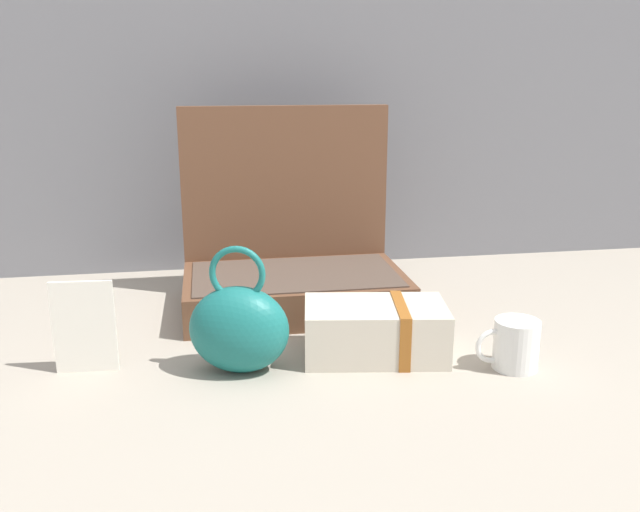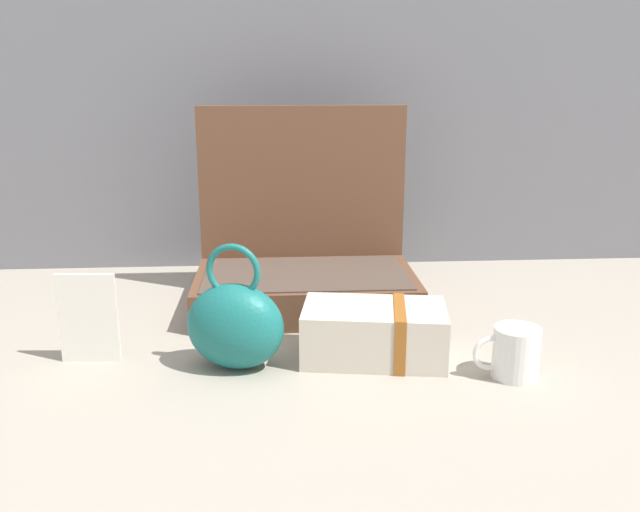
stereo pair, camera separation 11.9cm
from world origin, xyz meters
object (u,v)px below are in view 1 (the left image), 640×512
teal_pouch_handbag (239,328)px  info_card_left (84,327)px  cream_toiletry_bag (377,330)px  open_suitcase (292,262)px  coffee_mug (515,344)px

teal_pouch_handbag → info_card_left: teal_pouch_handbag is taller
cream_toiletry_bag → open_suitcase: bearing=110.2°
teal_pouch_handbag → info_card_left: bearing=170.7°
open_suitcase → info_card_left: size_ratio=2.88×
teal_pouch_handbag → open_suitcase: bearing=68.2°
cream_toiletry_bag → info_card_left: bearing=178.0°
cream_toiletry_bag → info_card_left: 0.51m
open_suitcase → teal_pouch_handbag: (-0.13, -0.33, -0.01)m
coffee_mug → info_card_left: 0.73m
open_suitcase → cream_toiletry_bag: (0.11, -0.31, -0.05)m
cream_toiletry_bag → coffee_mug: size_ratio=2.40×
cream_toiletry_bag → info_card_left: (-0.50, 0.02, 0.03)m
cream_toiletry_bag → coffee_mug: (0.22, -0.09, -0.00)m
open_suitcase → teal_pouch_handbag: size_ratio=2.10×
coffee_mug → info_card_left: info_card_left is taller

